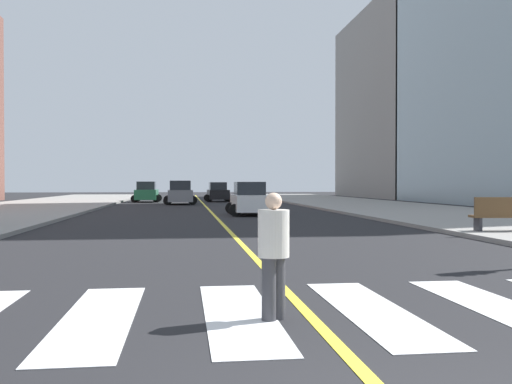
{
  "coord_description": "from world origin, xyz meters",
  "views": [
    {
      "loc": [
        -1.61,
        -3.41,
        1.72
      ],
      "look_at": [
        3.49,
        36.75,
        1.11
      ],
      "focal_mm": 39.85,
      "sensor_mm": 36.0,
      "label": 1
    }
  ],
  "objects_px": {
    "car_gray_nearest": "(180,193)",
    "car_white_third": "(250,199)",
    "park_bench": "(499,215)",
    "pedestrian_crossing": "(274,250)",
    "car_green_second": "(147,192)",
    "car_black_fourth": "(218,192)"
  },
  "relations": [
    {
      "from": "car_green_second",
      "to": "car_white_third",
      "type": "relative_size",
      "value": 1.06
    },
    {
      "from": "car_gray_nearest",
      "to": "car_black_fourth",
      "type": "bearing_deg",
      "value": 61.94
    },
    {
      "from": "car_green_second",
      "to": "park_bench",
      "type": "distance_m",
      "value": 38.32
    },
    {
      "from": "park_bench",
      "to": "car_black_fourth",
      "type": "bearing_deg",
      "value": 16.55
    },
    {
      "from": "car_white_third",
      "to": "pedestrian_crossing",
      "type": "bearing_deg",
      "value": 83.87
    },
    {
      "from": "car_green_second",
      "to": "car_white_third",
      "type": "bearing_deg",
      "value": -71.92
    },
    {
      "from": "car_green_second",
      "to": "pedestrian_crossing",
      "type": "height_order",
      "value": "car_green_second"
    },
    {
      "from": "car_gray_nearest",
      "to": "car_black_fourth",
      "type": "distance_m",
      "value": 7.84
    },
    {
      "from": "car_green_second",
      "to": "car_black_fourth",
      "type": "distance_m",
      "value": 6.68
    },
    {
      "from": "park_bench",
      "to": "car_white_third",
      "type": "bearing_deg",
      "value": 32.54
    },
    {
      "from": "car_black_fourth",
      "to": "park_bench",
      "type": "bearing_deg",
      "value": 99.59
    },
    {
      "from": "car_black_fourth",
      "to": "park_bench",
      "type": "height_order",
      "value": "car_black_fourth"
    },
    {
      "from": "pedestrian_crossing",
      "to": "car_gray_nearest",
      "type": "bearing_deg",
      "value": 55.73
    },
    {
      "from": "car_green_second",
      "to": "car_white_third",
      "type": "xyz_separation_m",
      "value": [
        7.0,
        -22.54,
        -0.04
      ]
    },
    {
      "from": "car_green_second",
      "to": "park_bench",
      "type": "relative_size",
      "value": 2.31
    },
    {
      "from": "car_gray_nearest",
      "to": "car_white_third",
      "type": "xyz_separation_m",
      "value": [
        3.9,
        -16.3,
        -0.07
      ]
    },
    {
      "from": "park_bench",
      "to": "pedestrian_crossing",
      "type": "bearing_deg",
      "value": 144.31
    },
    {
      "from": "car_gray_nearest",
      "to": "car_black_fourth",
      "type": "relative_size",
      "value": 1.06
    },
    {
      "from": "car_white_third",
      "to": "park_bench",
      "type": "xyz_separation_m",
      "value": [
        6.74,
        -13.24,
        -0.15
      ]
    },
    {
      "from": "car_gray_nearest",
      "to": "car_white_third",
      "type": "distance_m",
      "value": 16.76
    },
    {
      "from": "car_white_third",
      "to": "car_gray_nearest",
      "type": "bearing_deg",
      "value": -76.8
    },
    {
      "from": "car_gray_nearest",
      "to": "park_bench",
      "type": "distance_m",
      "value": 31.4
    }
  ]
}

